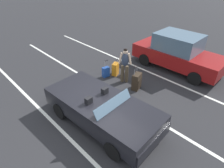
% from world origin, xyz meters
% --- Properties ---
extents(ground_plane, '(80.00, 80.00, 0.00)m').
position_xyz_m(ground_plane, '(0.00, 0.00, 0.00)').
color(ground_plane, '#28282B').
extents(lot_line_near, '(18.00, 0.12, 0.01)m').
position_xyz_m(lot_line_near, '(0.00, -1.27, 0.00)').
color(lot_line_near, silver).
rests_on(lot_line_near, ground_plane).
extents(lot_line_mid, '(18.00, 0.12, 0.01)m').
position_xyz_m(lot_line_mid, '(0.00, 1.43, 0.00)').
color(lot_line_mid, silver).
rests_on(lot_line_mid, ground_plane).
extents(lot_line_far, '(18.00, 0.12, 0.01)m').
position_xyz_m(lot_line_far, '(0.00, 4.13, 0.00)').
color(lot_line_far, silver).
rests_on(lot_line_far, ground_plane).
extents(convertible_car, '(4.24, 2.04, 1.24)m').
position_xyz_m(convertible_car, '(0.21, 0.01, 0.59)').
color(convertible_car, black).
rests_on(convertible_car, ground_plane).
extents(suitcase_large_black, '(0.41, 0.54, 1.03)m').
position_xyz_m(suitcase_large_black, '(-0.51, 2.48, 0.37)').
color(suitcase_large_black, '#2D2319').
rests_on(suitcase_large_black, ground_plane).
extents(suitcase_medium_bright, '(0.38, 0.46, 0.85)m').
position_xyz_m(suitcase_medium_bright, '(-2.05, 2.71, 0.31)').
color(suitcase_medium_bright, orange).
rests_on(suitcase_medium_bright, ground_plane).
extents(suitcase_small_carryon, '(0.25, 0.37, 0.89)m').
position_xyz_m(suitcase_small_carryon, '(-2.25, 2.24, 0.26)').
color(suitcase_small_carryon, '#1E479E').
rests_on(suitcase_small_carryon, ground_plane).
extents(traveler_person, '(0.54, 0.43, 1.65)m').
position_xyz_m(traveler_person, '(-1.29, 2.54, 0.93)').
color(traveler_person, '#4C3F2D').
rests_on(traveler_person, ground_plane).
extents(parked_sedan_near, '(4.54, 1.96, 1.82)m').
position_xyz_m(parked_sedan_near, '(-0.36, 5.47, 0.89)').
color(parked_sedan_near, maroon).
rests_on(parked_sedan_near, ground_plane).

